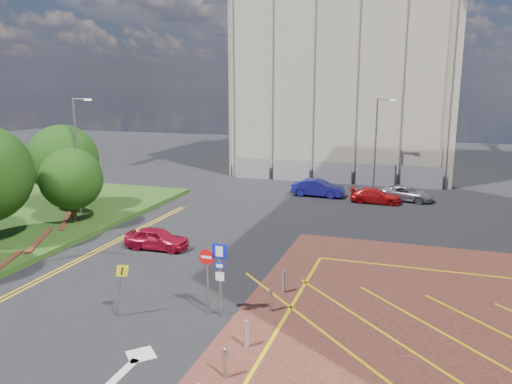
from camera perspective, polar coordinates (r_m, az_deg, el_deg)
The scene contains 14 objects.
ground at distance 20.09m, azimuth -6.53°, elevation -14.89°, with size 140.00×140.00×0.00m, color black.
tree_c at distance 34.19m, azimuth -20.36°, elevation 1.42°, with size 4.00×4.00×4.90m.
tree_d at distance 38.25m, azimuth -21.19°, elevation 3.46°, with size 5.00×5.00×6.08m.
lamp_left_far at distance 36.08m, azimuth -19.72°, elevation 4.36°, with size 1.53×0.16×8.00m.
lamp_back at distance 44.58m, azimuth 13.62°, elevation 5.70°, with size 1.53×0.16×8.00m.
sign_cluster at distance 20.01m, azimuth -4.69°, elevation -8.84°, with size 1.17×0.12×3.20m.
warning_sign at distance 20.67m, azimuth -15.25°, elevation -10.11°, with size 0.68×0.40×2.25m.
bollard_row at distance 17.73m, azimuth -1.84°, elevation -17.02°, with size 0.14×11.14×0.90m.
construction_building at distance 56.74m, azimuth 10.81°, elevation 13.86°, with size 21.20×19.20×22.00m, color #ACA28D.
construction_fence at distance 47.36m, azimuth 9.91°, elevation 2.12°, with size 21.60×0.06×2.00m, color gray.
car_red_left at distance 28.82m, azimuth -11.26°, elevation -5.22°, with size 1.46×3.63×1.24m, color #A20D28.
car_blue_back at distance 41.78m, azimuth 7.09°, elevation 0.47°, with size 1.50×4.30×1.42m, color navy.
car_red_back at distance 40.26m, azimuth 13.50°, elevation -0.43°, with size 1.60×3.93×1.14m, color red.
car_silver_back at distance 41.73m, azimuth 16.76°, elevation -0.15°, with size 1.95×4.22×1.17m, color #A8A7AE.
Camera 1 is at (7.67, -16.18, 9.11)m, focal length 35.00 mm.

